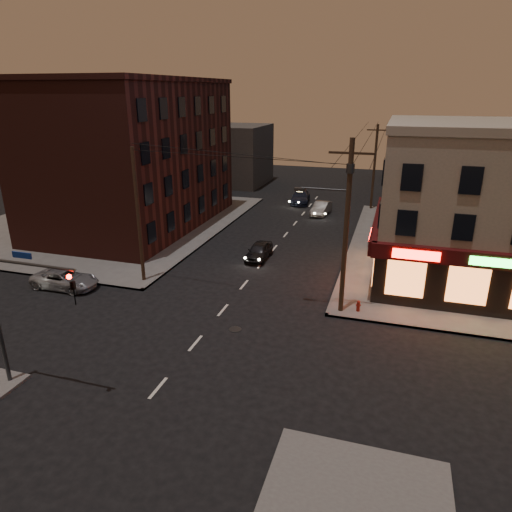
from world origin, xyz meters
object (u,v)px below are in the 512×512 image
at_px(sedan_mid, 321,208).
at_px(sedan_far, 300,197).
at_px(fire_hydrant, 358,305).
at_px(suv_cross, 65,279).
at_px(sedan_near, 259,251).

xyz_separation_m(sedan_mid, sedan_far, (-3.21, 4.61, 0.03)).
bearing_deg(fire_hydrant, suv_cross, -174.00).
distance_m(sedan_near, fire_hydrant, 11.00).
distance_m(suv_cross, sedan_near, 14.15).
bearing_deg(sedan_near, sedan_far, 92.48).
distance_m(suv_cross, sedan_mid, 27.47).
bearing_deg(fire_hydrant, sedan_near, 139.01).
distance_m(sedan_mid, fire_hydrant, 22.91).
height_order(suv_cross, sedan_far, sedan_far).
xyz_separation_m(sedan_mid, fire_hydrant, (5.91, -22.13, -0.17)).
xyz_separation_m(suv_cross, sedan_far, (9.92, 28.74, 0.09)).
relative_size(sedan_mid, sedan_far, 0.84).
bearing_deg(suv_cross, sedan_near, -49.28).
xyz_separation_m(suv_cross, fire_hydrant, (19.04, 2.00, -0.11)).
height_order(suv_cross, sedan_mid, sedan_mid).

